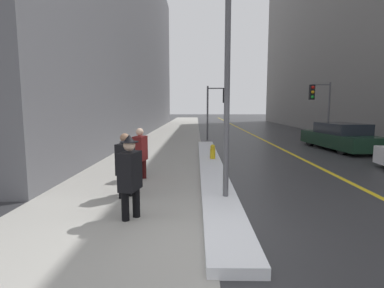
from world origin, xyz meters
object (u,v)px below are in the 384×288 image
object	(u,v)px
traffic_light_far	(318,99)
fire_hydrant	(213,154)
pedestrian_in_glasses	(126,162)
parked_car_dark_green	(340,137)
pedestrian_with_shoulder_bag	(140,151)
pedestrian_in_fedora	(130,174)
lamp_post	(227,75)
traffic_light_near	(219,101)

from	to	relation	value
traffic_light_far	fire_hydrant	distance (m)	10.20
pedestrian_in_glasses	parked_car_dark_green	bearing A→B (deg)	144.56
traffic_light_far	pedestrian_in_glasses	xyz separation A→B (m)	(-9.01, -11.64, -1.75)
pedestrian_with_shoulder_bag	pedestrian_in_fedora	bearing A→B (deg)	19.27
traffic_light_far	pedestrian_in_fedora	size ratio (longest dim) A/B	2.24
parked_car_dark_green	fire_hydrant	xyz separation A→B (m)	(-6.42, -3.56, -0.28)
lamp_post	traffic_light_near	distance (m)	12.74
lamp_post	pedestrian_in_glasses	distance (m)	2.99
pedestrian_with_shoulder_bag	fire_hydrant	xyz separation A→B (m)	(2.23, 2.59, -0.48)
pedestrian_in_glasses	parked_car_dark_green	distance (m)	11.73
traffic_light_near	pedestrian_in_fedora	distance (m)	14.02
pedestrian_in_fedora	parked_car_dark_green	distance (m)	12.42
traffic_light_near	parked_car_dark_green	world-z (taller)	traffic_light_near
traffic_light_far	pedestrian_in_glasses	bearing A→B (deg)	49.52
traffic_light_near	fire_hydrant	distance (m)	8.28
traffic_light_far	fire_hydrant	world-z (taller)	traffic_light_far
traffic_light_near	pedestrian_with_shoulder_bag	size ratio (longest dim) A/B	2.28
pedestrian_in_fedora	fire_hydrant	world-z (taller)	pedestrian_in_fedora
lamp_post	traffic_light_far	xyz separation A→B (m)	(6.75, 12.03, -0.18)
parked_car_dark_green	traffic_light_far	bearing A→B (deg)	-11.00
traffic_light_near	traffic_light_far	xyz separation A→B (m)	(5.96, -0.68, 0.13)
traffic_light_near	fire_hydrant	world-z (taller)	traffic_light_near
lamp_post	pedestrian_in_fedora	distance (m)	2.82
parked_car_dark_green	pedestrian_with_shoulder_bag	bearing A→B (deg)	119.81
traffic_light_far	parked_car_dark_green	xyz separation A→B (m)	(-0.35, -3.73, -1.95)
traffic_light_far	pedestrian_in_glasses	distance (m)	14.82
pedestrian_in_glasses	traffic_light_near	bearing A→B (deg)	178.27
pedestrian_in_glasses	pedestrian_with_shoulder_bag	world-z (taller)	pedestrian_in_glasses
traffic_light_far	fire_hydrant	size ratio (longest dim) A/B	5.10
parked_car_dark_green	fire_hydrant	bearing A→B (deg)	113.41
pedestrian_in_fedora	pedestrian_in_glasses	distance (m)	1.42
traffic_light_near	traffic_light_far	size ratio (longest dim) A/B	0.95
lamp_post	pedestrian_in_fedora	bearing A→B (deg)	-152.51
pedestrian_in_fedora	pedestrian_in_glasses	bearing A→B (deg)	-151.53
parked_car_dark_green	traffic_light_near	bearing A→B (deg)	46.24
fire_hydrant	lamp_post	bearing A→B (deg)	-89.72
traffic_light_far	pedestrian_in_glasses	world-z (taller)	traffic_light_far
traffic_light_near	pedestrian_with_shoulder_bag	world-z (taller)	traffic_light_near
parked_car_dark_green	pedestrian_in_glasses	bearing A→B (deg)	126.79
pedestrian_in_glasses	traffic_light_far	bearing A→B (deg)	154.40
lamp_post	pedestrian_in_fedora	xyz separation A→B (m)	(-1.86, -0.97, -1.88)
pedestrian_in_fedora	pedestrian_with_shoulder_bag	world-z (taller)	pedestrian_in_fedora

